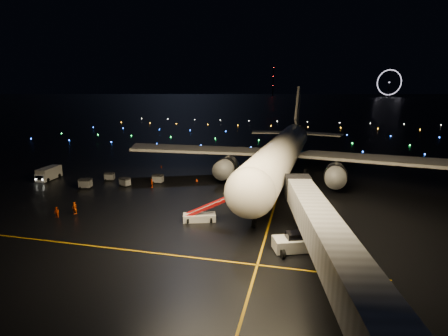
{
  "coord_description": "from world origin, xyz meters",
  "views": [
    {
      "loc": [
        16.29,
        -43.13,
        18.08
      ],
      "look_at": [
        3.2,
        12.0,
        5.0
      ],
      "focal_mm": 28.0,
      "sensor_mm": 36.0,
      "label": 1
    }
  ],
  "objects_px": {
    "belt_loader": "(199,210)",
    "crew_b": "(57,212)",
    "baggage_cart_3": "(85,183)",
    "airliner": "(284,133)",
    "crew_c": "(152,183)",
    "baggage_cart_0": "(158,179)",
    "service_truck": "(49,173)",
    "baggage_cart_1": "(125,182)",
    "pushback_tug": "(294,242)",
    "baggage_cart_2": "(110,176)",
    "crew_a": "(75,208)"
  },
  "relations": [
    {
      "from": "baggage_cart_3",
      "to": "airliner",
      "type": "bearing_deg",
      "value": 13.34
    },
    {
      "from": "airliner",
      "to": "baggage_cart_3",
      "type": "relative_size",
      "value": 31.09
    },
    {
      "from": "service_truck",
      "to": "baggage_cart_0",
      "type": "bearing_deg",
      "value": 2.81
    },
    {
      "from": "belt_loader",
      "to": "service_truck",
      "type": "xyz_separation_m",
      "value": [
        -36.17,
        14.6,
        -0.34
      ]
    },
    {
      "from": "service_truck",
      "to": "crew_c",
      "type": "distance_m",
      "value": 22.68
    },
    {
      "from": "airliner",
      "to": "belt_loader",
      "type": "distance_m",
      "value": 29.99
    },
    {
      "from": "crew_a",
      "to": "crew_b",
      "type": "xyz_separation_m",
      "value": [
        -1.57,
        -1.89,
        -0.13
      ]
    },
    {
      "from": "airliner",
      "to": "baggage_cart_2",
      "type": "distance_m",
      "value": 36.18
    },
    {
      "from": "baggage_cart_1",
      "to": "baggage_cart_3",
      "type": "height_order",
      "value": "baggage_cart_3"
    },
    {
      "from": "service_truck",
      "to": "crew_a",
      "type": "height_order",
      "value": "service_truck"
    },
    {
      "from": "service_truck",
      "to": "baggage_cart_2",
      "type": "distance_m",
      "value": 12.35
    },
    {
      "from": "airliner",
      "to": "baggage_cart_1",
      "type": "bearing_deg",
      "value": -150.54
    },
    {
      "from": "service_truck",
      "to": "crew_c",
      "type": "bearing_deg",
      "value": -5.45
    },
    {
      "from": "crew_a",
      "to": "baggage_cart_1",
      "type": "bearing_deg",
      "value": 80.55
    },
    {
      "from": "crew_c",
      "to": "baggage_cart_3",
      "type": "height_order",
      "value": "baggage_cart_3"
    },
    {
      "from": "crew_b",
      "to": "baggage_cart_2",
      "type": "relative_size",
      "value": 0.88
    },
    {
      "from": "baggage_cart_3",
      "to": "belt_loader",
      "type": "bearing_deg",
      "value": -35.25
    },
    {
      "from": "belt_loader",
      "to": "crew_b",
      "type": "xyz_separation_m",
      "value": [
        -20.07,
        -3.55,
        -0.8
      ]
    },
    {
      "from": "belt_loader",
      "to": "crew_c",
      "type": "xyz_separation_m",
      "value": [
        -13.5,
        13.88,
        -0.77
      ]
    },
    {
      "from": "baggage_cart_1",
      "to": "pushback_tug",
      "type": "bearing_deg",
      "value": -12.26
    },
    {
      "from": "pushback_tug",
      "to": "baggage_cart_3",
      "type": "xyz_separation_m",
      "value": [
        -38.38,
        16.92,
        -0.2
      ]
    },
    {
      "from": "service_truck",
      "to": "baggage_cart_1",
      "type": "xyz_separation_m",
      "value": [
        17.26,
        -0.92,
        -0.48
      ]
    },
    {
      "from": "baggage_cart_2",
      "to": "baggage_cart_3",
      "type": "xyz_separation_m",
      "value": [
        -1.24,
        -6.14,
        0.12
      ]
    },
    {
      "from": "baggage_cart_3",
      "to": "crew_b",
      "type": "bearing_deg",
      "value": -82.24
    },
    {
      "from": "baggage_cart_0",
      "to": "baggage_cart_1",
      "type": "xyz_separation_m",
      "value": [
        -5.16,
        -3.45,
        -0.04
      ]
    },
    {
      "from": "airliner",
      "to": "baggage_cart_3",
      "type": "bearing_deg",
      "value": -150.69
    },
    {
      "from": "baggage_cart_2",
      "to": "service_truck",
      "type": "bearing_deg",
      "value": 177.11
    },
    {
      "from": "crew_b",
      "to": "baggage_cart_3",
      "type": "distance_m",
      "value": 15.2
    },
    {
      "from": "belt_loader",
      "to": "crew_a",
      "type": "bearing_deg",
      "value": 166.82
    },
    {
      "from": "service_truck",
      "to": "belt_loader",
      "type": "bearing_deg",
      "value": -25.62
    },
    {
      "from": "baggage_cart_1",
      "to": "service_truck",
      "type": "bearing_deg",
      "value": -163.45
    },
    {
      "from": "belt_loader",
      "to": "baggage_cart_2",
      "type": "xyz_separation_m",
      "value": [
        -24.03,
        16.86,
        -0.82
      ]
    },
    {
      "from": "baggage_cart_0",
      "to": "baggage_cart_1",
      "type": "distance_m",
      "value": 6.21
    },
    {
      "from": "belt_loader",
      "to": "crew_b",
      "type": "bearing_deg",
      "value": 171.73
    },
    {
      "from": "baggage_cart_1",
      "to": "baggage_cart_2",
      "type": "bearing_deg",
      "value": 167.78
    },
    {
      "from": "crew_c",
      "to": "crew_a",
      "type": "bearing_deg",
      "value": -34.79
    },
    {
      "from": "pushback_tug",
      "to": "baggage_cart_2",
      "type": "height_order",
      "value": "pushback_tug"
    },
    {
      "from": "crew_a",
      "to": "baggage_cart_1",
      "type": "distance_m",
      "value": 15.35
    },
    {
      "from": "airliner",
      "to": "crew_a",
      "type": "bearing_deg",
      "value": -130.27
    },
    {
      "from": "crew_b",
      "to": "crew_c",
      "type": "height_order",
      "value": "crew_c"
    },
    {
      "from": "pushback_tug",
      "to": "crew_a",
      "type": "xyz_separation_m",
      "value": [
        -31.62,
        4.53,
        -0.16
      ]
    },
    {
      "from": "crew_b",
      "to": "baggage_cart_0",
      "type": "relative_size",
      "value": 0.82
    },
    {
      "from": "crew_c",
      "to": "service_truck",
      "type": "bearing_deg",
      "value": -108.75
    },
    {
      "from": "belt_loader",
      "to": "crew_a",
      "type": "relative_size",
      "value": 3.54
    },
    {
      "from": "airliner",
      "to": "crew_c",
      "type": "relative_size",
      "value": 39.47
    },
    {
      "from": "service_truck",
      "to": "baggage_cart_2",
      "type": "height_order",
      "value": "service_truck"
    },
    {
      "from": "airliner",
      "to": "crew_b",
      "type": "xyz_separation_m",
      "value": [
        -29.62,
        -30.96,
        -8.37
      ]
    },
    {
      "from": "crew_b",
      "to": "baggage_cart_0",
      "type": "distance_m",
      "value": 21.63
    },
    {
      "from": "baggage_cart_0",
      "to": "crew_c",
      "type": "bearing_deg",
      "value": -88.23
    },
    {
      "from": "belt_loader",
      "to": "baggage_cart_0",
      "type": "relative_size",
      "value": 3.41
    }
  ]
}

